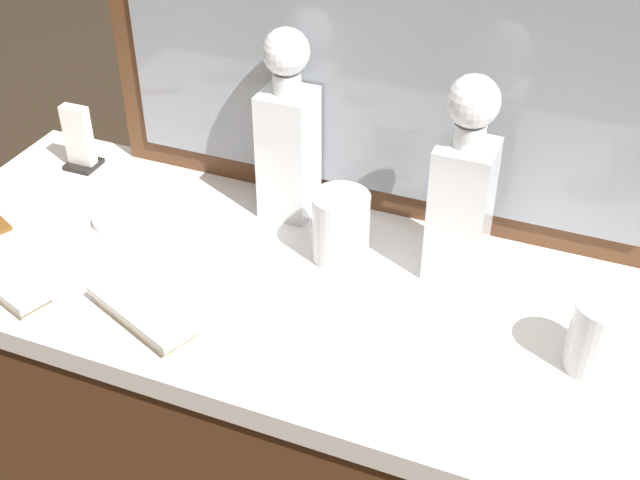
{
  "coord_description": "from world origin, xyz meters",
  "views": [
    {
      "loc": [
        0.33,
        -0.82,
        1.6
      ],
      "look_at": [
        0.0,
        0.0,
        0.97
      ],
      "focal_mm": 46.84,
      "sensor_mm": 36.0,
      "label": 1
    }
  ],
  "objects_px": {
    "napkin_holder": "(80,142)",
    "crystal_tumbler_rear": "(338,229)",
    "crystal_decanter_right": "(462,199)",
    "crystal_decanter_front": "(288,143)",
    "silver_brush_far_right": "(145,312)",
    "crystal_tumbler_far_right": "(598,339)",
    "silver_brush_rear": "(10,285)",
    "porcelain_dish": "(117,220)"
  },
  "relations": [
    {
      "from": "crystal_decanter_front",
      "to": "crystal_tumbler_rear",
      "type": "bearing_deg",
      "value": -36.85
    },
    {
      "from": "crystal_tumbler_rear",
      "to": "silver_brush_rear",
      "type": "relative_size",
      "value": 0.69
    },
    {
      "from": "crystal_decanter_right",
      "to": "porcelain_dish",
      "type": "bearing_deg",
      "value": -171.06
    },
    {
      "from": "crystal_decanter_right",
      "to": "silver_brush_far_right",
      "type": "distance_m",
      "value": 0.44
    },
    {
      "from": "crystal_tumbler_far_right",
      "to": "napkin_holder",
      "type": "relative_size",
      "value": 0.88
    },
    {
      "from": "crystal_tumbler_far_right",
      "to": "crystal_tumbler_rear",
      "type": "xyz_separation_m",
      "value": [
        -0.37,
        0.09,
        0.0
      ]
    },
    {
      "from": "silver_brush_rear",
      "to": "crystal_decanter_front",
      "type": "bearing_deg",
      "value": 50.79
    },
    {
      "from": "silver_brush_rear",
      "to": "silver_brush_far_right",
      "type": "bearing_deg",
      "value": 6.26
    },
    {
      "from": "crystal_decanter_right",
      "to": "silver_brush_rear",
      "type": "distance_m",
      "value": 0.61
    },
    {
      "from": "crystal_decanter_front",
      "to": "silver_brush_far_right",
      "type": "relative_size",
      "value": 1.63
    },
    {
      "from": "crystal_decanter_front",
      "to": "porcelain_dish",
      "type": "relative_size",
      "value": 4.01
    },
    {
      "from": "crystal_tumbler_far_right",
      "to": "napkin_holder",
      "type": "height_order",
      "value": "napkin_holder"
    },
    {
      "from": "crystal_decanter_right",
      "to": "silver_brush_far_right",
      "type": "height_order",
      "value": "crystal_decanter_right"
    },
    {
      "from": "crystal_decanter_right",
      "to": "crystal_tumbler_far_right",
      "type": "height_order",
      "value": "crystal_decanter_right"
    },
    {
      "from": "napkin_holder",
      "to": "crystal_tumbler_far_right",
      "type": "bearing_deg",
      "value": -10.96
    },
    {
      "from": "crystal_decanter_right",
      "to": "crystal_tumbler_rear",
      "type": "xyz_separation_m",
      "value": [
        -0.16,
        -0.03,
        -0.07
      ]
    },
    {
      "from": "silver_brush_far_right",
      "to": "napkin_holder",
      "type": "distance_m",
      "value": 0.42
    },
    {
      "from": "napkin_holder",
      "to": "crystal_decanter_right",
      "type": "bearing_deg",
      "value": -3.75
    },
    {
      "from": "napkin_holder",
      "to": "crystal_tumbler_rear",
      "type": "bearing_deg",
      "value": -8.62
    },
    {
      "from": "silver_brush_rear",
      "to": "napkin_holder",
      "type": "relative_size",
      "value": 1.36
    },
    {
      "from": "crystal_decanter_right",
      "to": "crystal_tumbler_far_right",
      "type": "xyz_separation_m",
      "value": [
        0.2,
        -0.12,
        -0.07
      ]
    },
    {
      "from": "crystal_decanter_front",
      "to": "porcelain_dish",
      "type": "xyz_separation_m",
      "value": [
        -0.23,
        -0.13,
        -0.11
      ]
    },
    {
      "from": "silver_brush_far_right",
      "to": "crystal_tumbler_rear",
      "type": "bearing_deg",
      "value": 50.74
    },
    {
      "from": "silver_brush_far_right",
      "to": "napkin_holder",
      "type": "relative_size",
      "value": 1.64
    },
    {
      "from": "crystal_decanter_front",
      "to": "crystal_tumbler_far_right",
      "type": "relative_size",
      "value": 3.03
    },
    {
      "from": "crystal_tumbler_rear",
      "to": "silver_brush_rear",
      "type": "height_order",
      "value": "crystal_tumbler_rear"
    },
    {
      "from": "crystal_tumbler_far_right",
      "to": "silver_brush_rear",
      "type": "bearing_deg",
      "value": -168.46
    },
    {
      "from": "crystal_tumbler_far_right",
      "to": "silver_brush_rear",
      "type": "height_order",
      "value": "crystal_tumbler_far_right"
    },
    {
      "from": "crystal_tumbler_far_right",
      "to": "crystal_decanter_right",
      "type": "bearing_deg",
      "value": 149.06
    },
    {
      "from": "porcelain_dish",
      "to": "napkin_holder",
      "type": "height_order",
      "value": "napkin_holder"
    },
    {
      "from": "crystal_decanter_right",
      "to": "napkin_holder",
      "type": "xyz_separation_m",
      "value": [
        -0.65,
        0.04,
        -0.07
      ]
    },
    {
      "from": "crystal_tumbler_rear",
      "to": "silver_brush_far_right",
      "type": "distance_m",
      "value": 0.29
    },
    {
      "from": "crystal_decanter_front",
      "to": "silver_brush_far_right",
      "type": "height_order",
      "value": "crystal_decanter_front"
    },
    {
      "from": "crystal_tumbler_rear",
      "to": "silver_brush_far_right",
      "type": "bearing_deg",
      "value": -129.26
    },
    {
      "from": "crystal_decanter_front",
      "to": "crystal_decanter_right",
      "type": "bearing_deg",
      "value": -10.86
    },
    {
      "from": "crystal_decanter_right",
      "to": "silver_brush_far_right",
      "type": "bearing_deg",
      "value": -143.67
    },
    {
      "from": "crystal_decanter_right",
      "to": "silver_brush_far_right",
      "type": "relative_size",
      "value": 1.63
    },
    {
      "from": "crystal_tumbler_far_right",
      "to": "porcelain_dish",
      "type": "height_order",
      "value": "crystal_tumbler_far_right"
    },
    {
      "from": "crystal_decanter_front",
      "to": "crystal_tumbler_rear",
      "type": "distance_m",
      "value": 0.16
    },
    {
      "from": "crystal_decanter_right",
      "to": "crystal_decanter_front",
      "type": "distance_m",
      "value": 0.28
    },
    {
      "from": "crystal_tumbler_far_right",
      "to": "porcelain_dish",
      "type": "xyz_separation_m",
      "value": [
        -0.7,
        0.04,
        -0.04
      ]
    },
    {
      "from": "crystal_decanter_right",
      "to": "napkin_holder",
      "type": "distance_m",
      "value": 0.65
    }
  ]
}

